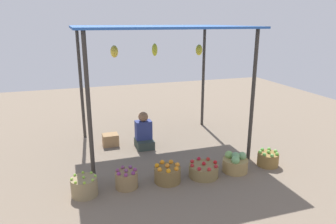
# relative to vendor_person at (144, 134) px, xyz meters

# --- Properties ---
(ground_plane) EXTENTS (14.00, 14.00, 0.00)m
(ground_plane) POSITION_rel_vendor_person_xyz_m (0.32, -0.12, -0.30)
(ground_plane) COLOR #786856
(market_stall_structure) EXTENTS (3.28, 2.53, 2.53)m
(market_stall_structure) POSITION_rel_vendor_person_xyz_m (0.31, -0.11, 2.04)
(market_stall_structure) COLOR #38332D
(market_stall_structure) RESTS_ON ground
(vendor_person) EXTENTS (0.36, 0.44, 0.78)m
(vendor_person) POSITION_rel_vendor_person_xyz_m (0.00, 0.00, 0.00)
(vendor_person) COLOR #36413A
(vendor_person) RESTS_ON ground
(basket_limes) EXTENTS (0.41, 0.41, 0.33)m
(basket_limes) POSITION_rel_vendor_person_xyz_m (-1.35, -1.61, -0.15)
(basket_limes) COLOR #8F7B56
(basket_limes) RESTS_ON ground
(basket_purple_onions) EXTENTS (0.37, 0.37, 0.33)m
(basket_purple_onions) POSITION_rel_vendor_person_xyz_m (-0.68, -1.58, -0.15)
(basket_purple_onions) COLOR olive
(basket_purple_onions) RESTS_ON ground
(basket_oranges) EXTENTS (0.45, 0.45, 0.33)m
(basket_oranges) POSITION_rel_vendor_person_xyz_m (0.01, -1.60, -0.16)
(basket_oranges) COLOR brown
(basket_oranges) RESTS_ON ground
(basket_red_apples) EXTENTS (0.52, 0.52, 0.28)m
(basket_red_apples) POSITION_rel_vendor_person_xyz_m (0.67, -1.62, -0.19)
(basket_red_apples) COLOR olive
(basket_red_apples) RESTS_ON ground
(basket_cabbages) EXTENTS (0.45, 0.45, 0.37)m
(basket_cabbages) POSITION_rel_vendor_person_xyz_m (1.29, -1.62, -0.15)
(basket_cabbages) COLOR #A4864F
(basket_cabbages) RESTS_ON ground
(basket_green_apples) EXTENTS (0.39, 0.39, 0.31)m
(basket_green_apples) POSITION_rel_vendor_person_xyz_m (2.00, -1.60, -0.17)
(basket_green_apples) COLOR olive
(basket_green_apples) RESTS_ON ground
(wooden_crate_near_vendor) EXTENTS (0.33, 0.27, 0.25)m
(wooden_crate_near_vendor) POSITION_rel_vendor_person_xyz_m (-0.67, 0.31, -0.17)
(wooden_crate_near_vendor) COLOR #9F774C
(wooden_crate_near_vendor) RESTS_ON ground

